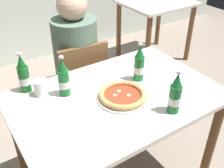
{
  "coord_description": "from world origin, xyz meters",
  "views": [
    {
      "loc": [
        -0.72,
        -1.04,
        1.65
      ],
      "look_at": [
        0.0,
        0.05,
        0.8
      ],
      "focal_mm": 42.61,
      "sensor_mm": 36.0,
      "label": 1
    }
  ],
  "objects": [
    {
      "name": "napkin_with_cutlery",
      "position": [
        0.37,
        -0.03,
        0.75
      ],
      "size": [
        0.19,
        0.19,
        0.01
      ],
      "color": "white",
      "rests_on": "dining_table_main"
    },
    {
      "name": "beer_bottle_right",
      "position": [
        -0.25,
        0.17,
        0.85
      ],
      "size": [
        0.07,
        0.07,
        0.25
      ],
      "color": "#196B2D",
      "rests_on": "dining_table_main"
    },
    {
      "name": "pizza_margherita_near",
      "position": [
        0.01,
        -0.05,
        0.77
      ],
      "size": [
        0.29,
        0.29,
        0.04
      ],
      "color": "white",
      "rests_on": "dining_table_main"
    },
    {
      "name": "chair_behind_table",
      "position": [
        0.06,
        0.61,
        0.48
      ],
      "size": [
        0.43,
        0.43,
        0.85
      ],
      "rotation": [
        0.0,
        0.0,
        3.06
      ],
      "color": "brown",
      "rests_on": "ground_plane"
    },
    {
      "name": "paper_cup",
      "position": [
        -0.36,
        0.25,
        0.8
      ],
      "size": [
        0.07,
        0.07,
        0.09
      ],
      "primitive_type": "cylinder",
      "color": "white",
      "rests_on": "dining_table_main"
    },
    {
      "name": "dining_table_background",
      "position": [
        1.48,
        1.33,
        0.59
      ],
      "size": [
        0.8,
        0.7,
        0.75
      ],
      "color": "silver",
      "rests_on": "ground_plane"
    },
    {
      "name": "beer_bottle_left",
      "position": [
        0.17,
        -0.29,
        0.85
      ],
      "size": [
        0.07,
        0.07,
        0.25
      ],
      "color": "#196B2D",
      "rests_on": "dining_table_main"
    },
    {
      "name": "beer_bottle_center",
      "position": [
        0.21,
        0.07,
        0.85
      ],
      "size": [
        0.07,
        0.07,
        0.25
      ],
      "color": "#196B2D",
      "rests_on": "dining_table_main"
    },
    {
      "name": "dining_table_main",
      "position": [
        0.0,
        0.0,
        0.64
      ],
      "size": [
        1.2,
        0.8,
        0.75
      ],
      "color": "silver",
      "rests_on": "ground_plane"
    },
    {
      "name": "beer_bottle_extra",
      "position": [
        -0.42,
        0.34,
        0.85
      ],
      "size": [
        0.07,
        0.07,
        0.25
      ],
      "color": "#14591E",
      "rests_on": "dining_table_main"
    },
    {
      "name": "diner_seated",
      "position": [
        0.07,
        0.66,
        0.58
      ],
      "size": [
        0.34,
        0.34,
        1.21
      ],
      "color": "#2D3342",
      "rests_on": "ground_plane"
    }
  ]
}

